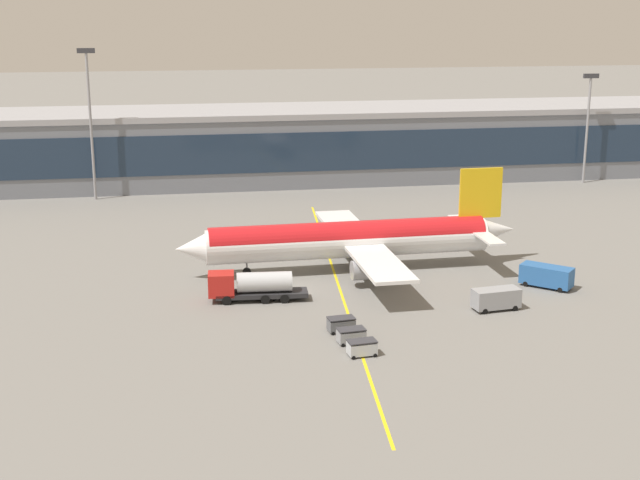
% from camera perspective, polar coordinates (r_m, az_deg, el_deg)
% --- Properties ---
extents(ground_plane, '(700.00, 700.00, 0.00)m').
position_cam_1_polar(ground_plane, '(100.22, -1.67, -3.29)').
color(ground_plane, slate).
extents(apron_lead_in_line, '(6.92, 79.75, 0.01)m').
position_cam_1_polar(apron_lead_in_line, '(102.92, 1.15, -2.79)').
color(apron_lead_in_line, yellow).
rests_on(apron_lead_in_line, ground_plane).
extents(terminal_building, '(176.10, 20.51, 13.11)m').
position_cam_1_polar(terminal_building, '(162.87, -2.88, 6.18)').
color(terminal_building, slate).
rests_on(terminal_building, ground_plane).
extents(main_airliner, '(42.09, 33.10, 12.03)m').
position_cam_1_polar(main_airliner, '(106.92, 1.97, 0.05)').
color(main_airliner, white).
rests_on(main_airliner, ground_plane).
extents(fuel_tanker, '(10.94, 3.24, 3.25)m').
position_cam_1_polar(fuel_tanker, '(96.71, -4.46, -2.93)').
color(fuel_tanker, '#232326').
rests_on(fuel_tanker, ground_plane).
extents(lavatory_truck, '(5.80, 5.64, 2.50)m').
position_cam_1_polar(lavatory_truck, '(104.31, 14.45, -2.22)').
color(lavatory_truck, '#285B9E').
rests_on(lavatory_truck, ground_plane).
extents(crew_van, '(5.23, 2.72, 2.30)m').
position_cam_1_polar(crew_van, '(95.53, 11.22, -3.68)').
color(crew_van, gray).
rests_on(crew_van, ground_plane).
extents(baggage_cart_0, '(2.81, 1.89, 1.48)m').
position_cam_1_polar(baggage_cart_0, '(82.12, 2.72, -6.93)').
color(baggage_cart_0, '#B2B7BC').
rests_on(baggage_cart_0, ground_plane).
extents(baggage_cart_1, '(2.81, 1.89, 1.48)m').
position_cam_1_polar(baggage_cart_1, '(84.94, 2.02, -6.16)').
color(baggage_cart_1, gray).
rests_on(baggage_cart_1, ground_plane).
extents(baggage_cart_2, '(2.81, 1.89, 1.48)m').
position_cam_1_polar(baggage_cart_2, '(87.79, 1.37, -5.44)').
color(baggage_cart_2, '#595B60').
rests_on(baggage_cart_2, ground_plane).
extents(apron_light_mast_1, '(2.80, 0.50, 24.61)m').
position_cam_1_polar(apron_light_mast_1, '(149.50, -14.59, 7.93)').
color(apron_light_mast_1, gray).
rests_on(apron_light_mast_1, ground_plane).
extents(apron_light_mast_2, '(2.80, 0.50, 19.54)m').
position_cam_1_polar(apron_light_mast_2, '(166.25, 16.87, 7.51)').
color(apron_light_mast_2, gray).
rests_on(apron_light_mast_2, ground_plane).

